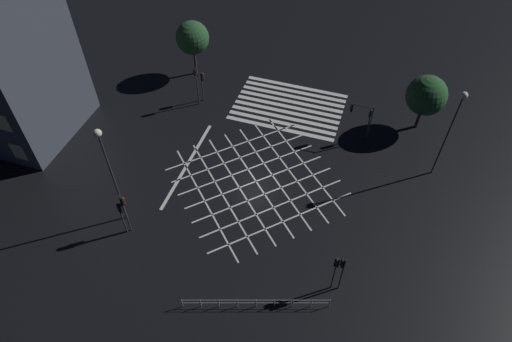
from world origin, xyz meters
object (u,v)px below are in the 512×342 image
object	(u,v)px
traffic_light_nw_cross	(336,267)
traffic_light_sw_cross	(370,118)
traffic_light_ne_main	(124,207)
traffic_light_ne_cross	(121,212)
street_lamp_east	(106,156)
street_tree_far	(192,38)
traffic_light_sw_main	(360,114)
traffic_light_se_cross	(196,79)
traffic_light_nw_main	(342,268)
street_tree_near	(426,95)
street_lamp_west	(456,115)
traffic_light_se_main	(202,81)

from	to	relation	value
traffic_light_nw_cross	traffic_light_sw_cross	bearing A→B (deg)	0.42
traffic_light_ne_main	traffic_light_ne_cross	bearing A→B (deg)	-149.97
traffic_light_nw_cross	street_lamp_east	world-z (taller)	street_lamp_east
traffic_light_ne_cross	street_tree_far	bearing A→B (deg)	8.44
traffic_light_sw_main	traffic_light_sw_cross	size ratio (longest dim) A/B	1.18
traffic_light_sw_cross	street_lamp_east	xyz separation A→B (m)	(17.71, 16.11, 4.93)
traffic_light_sw_cross	traffic_light_ne_main	bearing A→B (deg)	-44.08
traffic_light_ne_main	traffic_light_se_cross	world-z (taller)	traffic_light_se_cross
traffic_light_nw_main	street_tree_near	xyz separation A→B (m)	(-4.04, -20.25, 1.12)
traffic_light_sw_cross	street_lamp_east	size ratio (longest dim) A/B	0.36
street_lamp_east	street_lamp_west	bearing A→B (deg)	-151.15
traffic_light_sw_main	traffic_light_ne_cross	world-z (taller)	traffic_light_sw_main
traffic_light_ne_main	traffic_light_nw_cross	world-z (taller)	traffic_light_ne_main
traffic_light_ne_cross	traffic_light_se_cross	world-z (taller)	traffic_light_se_cross
traffic_light_se_cross	traffic_light_ne_cross	bearing A→B (deg)	2.66
street_lamp_west	traffic_light_nw_main	bearing A→B (deg)	67.26
traffic_light_nw_main	street_tree_near	size ratio (longest dim) A/B	0.68
traffic_light_ne_main	street_tree_far	xyz separation A→B (m)	(3.59, -21.87, 1.40)
traffic_light_ne_main	traffic_light_sw_cross	bearing A→B (deg)	45.92
traffic_light_ne_cross	traffic_light_se_cross	bearing A→B (deg)	2.66
traffic_light_se_main	traffic_light_ne_cross	xyz separation A→B (m)	(-0.52, 17.78, -0.01)
street_lamp_east	traffic_light_se_main	bearing A→B (deg)	-90.84
traffic_light_nw_main	traffic_light_nw_cross	xyz separation A→B (m)	(0.45, 0.05, -0.06)
street_lamp_west	street_tree_near	bearing A→B (deg)	-72.03
traffic_light_nw_main	street_tree_far	xyz separation A→B (m)	(20.80, -21.70, 1.70)
traffic_light_nw_main	traffic_light_se_main	size ratio (longest dim) A/B	1.11
traffic_light_sw_cross	street_tree_near	world-z (taller)	street_tree_near
traffic_light_sw_cross	traffic_light_sw_main	bearing A→B (deg)	-71.55
traffic_light_ne_cross	street_lamp_east	world-z (taller)	street_lamp_east
traffic_light_nw_main	street_tree_near	bearing A→B (deg)	-101.28
street_lamp_east	street_tree_far	size ratio (longest dim) A/B	1.57
traffic_light_se_main	street_tree_near	world-z (taller)	street_tree_near
traffic_light_se_cross	street_lamp_east	distance (m)	16.28
traffic_light_se_main	traffic_light_se_cross	size ratio (longest dim) A/B	0.79
traffic_light_se_cross	traffic_light_nw_cross	xyz separation A→B (m)	(-17.86, 16.66, -0.43)
traffic_light_se_cross	traffic_light_nw_cross	bearing A→B (deg)	47.00
traffic_light_nw_main	traffic_light_se_cross	distance (m)	24.73
street_lamp_west	street_tree_far	world-z (taller)	street_lamp_west
traffic_light_ne_main	traffic_light_nw_cross	bearing A→B (deg)	0.40
traffic_light_se_cross	street_tree_near	xyz separation A→B (m)	(-22.35, -3.64, 0.74)
traffic_light_sw_cross	traffic_light_ne_cross	size ratio (longest dim) A/B	1.00
traffic_light_nw_main	traffic_light_sw_main	world-z (taller)	traffic_light_sw_main
traffic_light_sw_cross	street_lamp_west	bearing A→B (deg)	67.31
traffic_light_sw_main	traffic_light_se_main	distance (m)	16.53
street_lamp_east	street_lamp_west	xyz separation A→B (m)	(-24.27, -13.37, -0.54)
traffic_light_se_cross	street_lamp_west	size ratio (longest dim) A/B	0.49
traffic_light_se_main	traffic_light_ne_cross	size ratio (longest dim) A/B	1.00
street_lamp_east	street_lamp_west	size ratio (longest dim) A/B	1.08
traffic_light_nw_main	traffic_light_sw_cross	bearing A→B (deg)	-88.05
traffic_light_se_main	street_lamp_west	world-z (taller)	street_lamp_west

